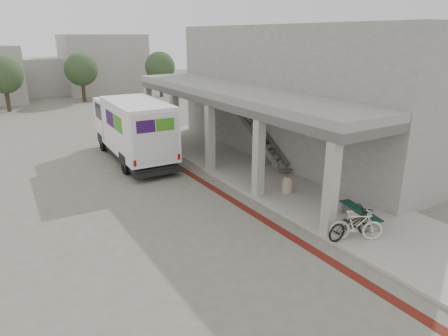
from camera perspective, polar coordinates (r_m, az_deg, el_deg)
ground at (r=15.54m, az=-0.39°, el=-6.35°), size 120.00×120.00×0.00m
bike_lane_stripe at (r=17.58m, az=-1.00°, el=-3.27°), size 0.35×40.00×0.01m
sidewalk at (r=17.75m, az=10.72°, el=-3.19°), size 4.40×28.00×0.12m
transit_building at (r=21.99m, az=8.86°, el=10.15°), size 7.60×17.00×7.00m
distant_backdrop at (r=48.28m, az=-26.98°, el=12.09°), size 28.00×10.00×6.50m
tree_left at (r=40.24m, az=-28.97°, el=11.55°), size 3.20×3.20×4.80m
tree_mid at (r=43.18m, az=-19.73°, el=13.09°), size 3.20×3.20×4.80m
tree_right at (r=44.66m, az=-9.12°, el=14.06°), size 3.20×3.20×4.80m
fedex_truck at (r=22.01m, az=-12.89°, el=5.61°), size 2.79×7.93×3.34m
bench at (r=15.19m, az=18.87°, el=-6.14°), size 0.86×2.03×0.47m
bollard_near at (r=14.78m, az=17.88°, el=-7.00°), size 0.36×0.36×0.54m
bollard_far at (r=17.25m, az=9.04°, el=-2.33°), size 0.45×0.45×0.68m
utility_cabinet at (r=20.79m, az=6.15°, el=2.07°), size 0.63×0.76×1.10m
bicycle_black at (r=13.91m, az=17.79°, el=-7.58°), size 1.98×0.81×1.02m
bicycle_cream at (r=13.80m, az=18.40°, el=-7.80°), size 1.74×1.35×1.05m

